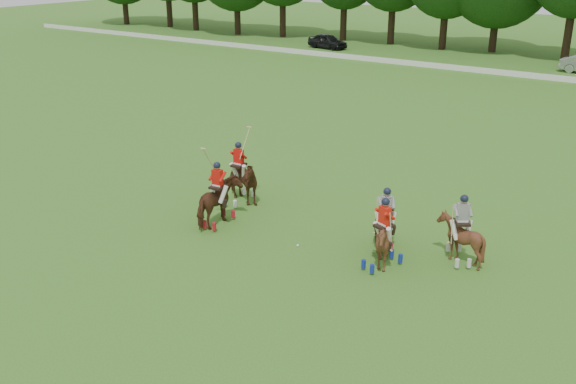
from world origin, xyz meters
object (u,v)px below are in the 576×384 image
Objects in this scene: car_left at (328,41)px; polo_ball at (298,245)px; polo_red_c at (383,243)px; polo_stripe_b at (460,238)px; polo_red_b at (239,181)px; polo_red_a at (218,202)px; polo_stripe_a at (385,226)px.

car_left is 46.71× the size of polo_ball.
polo_stripe_b is at bearing 43.75° from polo_red_c.
polo_red_b reaches higher than polo_stripe_b.
polo_ball is at bearing -140.09° from car_left.
car_left is 1.84× the size of polo_stripe_b.
polo_red_a is at bearing -177.10° from polo_red_c.
polo_red_b is 33.69× the size of polo_ball.
polo_red_c is at bearing 4.68° from polo_ball.
car_left is at bearing 123.25° from polo_stripe_a.
car_left is 45.27m from polo_ball.
car_left is 1.98× the size of polo_stripe_a.
polo_red_a is 1.25× the size of polo_red_c.
car_left is 1.43× the size of polo_red_a.
polo_red_c is at bearing -14.31° from polo_red_b.
polo_stripe_b is at bearing 22.46° from polo_ball.
polo_stripe_a is 2.48m from polo_stripe_b.
polo_stripe_b is (8.99, -0.06, -0.10)m from polo_red_b.
polo_red_b is 6.56m from polo_stripe_a.
polo_ball is (-4.87, -2.01, -0.78)m from polo_stripe_b.
car_left is at bearing 115.65° from polo_red_a.
polo_red_a is 0.97× the size of polo_red_b.
polo_red_a is at bearing -144.00° from car_left.
polo_red_b is at bearing 165.69° from polo_red_c.
polo_stripe_a is at bearing 16.36° from polo_red_a.
polo_red_a is 3.48m from polo_ball.
polo_red_a is at bearing -165.79° from polo_stripe_b.
polo_red_b is 7.37m from polo_red_c.
polo_stripe_a is (6.54, -0.44, -0.16)m from polo_red_b.
polo_red_a reaches higher than polo_stripe_a.
polo_red_b reaches higher than car_left.
polo_red_c is 26.20× the size of polo_ball.
car_left is at bearing 122.94° from polo_red_c.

